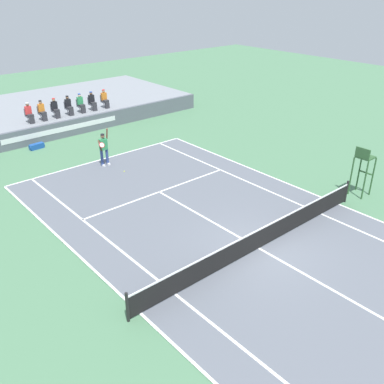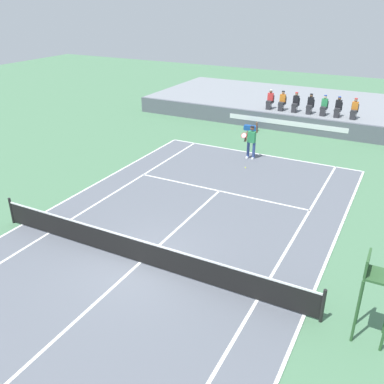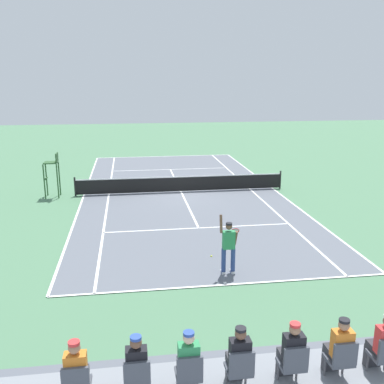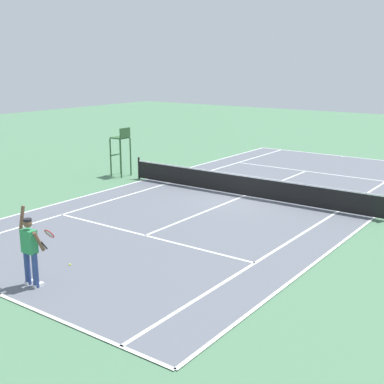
% 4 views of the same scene
% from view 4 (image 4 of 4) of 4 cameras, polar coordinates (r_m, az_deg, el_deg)
% --- Properties ---
extents(ground_plane, '(80.00, 80.00, 0.00)m').
position_cam_4_polar(ground_plane, '(22.20, 5.72, -0.50)').
color(ground_plane, '#4C7A56').
extents(court, '(11.08, 23.88, 0.03)m').
position_cam_4_polar(court, '(22.19, 5.72, -0.48)').
color(court, slate).
rests_on(court, ground).
extents(net, '(11.98, 0.10, 1.07)m').
position_cam_4_polar(net, '(22.07, 5.75, 0.81)').
color(net, black).
rests_on(net, ground).
extents(tennis_player, '(0.76, 0.62, 2.08)m').
position_cam_4_polar(tennis_player, '(13.71, -17.35, -6.07)').
color(tennis_player, navy).
rests_on(tennis_player, ground).
extents(tennis_ball, '(0.07, 0.07, 0.07)m').
position_cam_4_polar(tennis_ball, '(15.11, -13.28, -7.79)').
color(tennis_ball, '#D1E533').
rests_on(tennis_ball, ground).
extents(umpire_chair, '(0.77, 0.77, 2.44)m').
position_cam_4_polar(umpire_chair, '(26.08, -7.80, 5.12)').
color(umpire_chair, '#2D562D').
rests_on(umpire_chair, ground).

